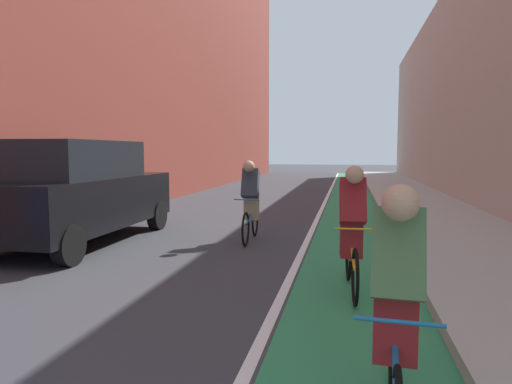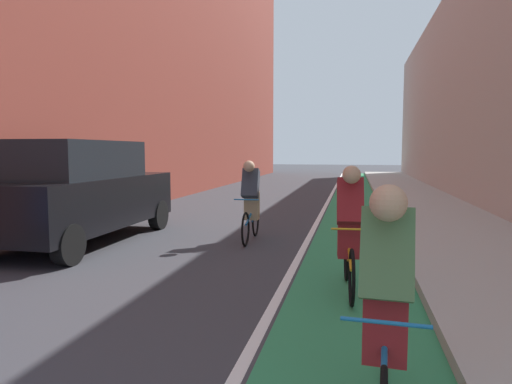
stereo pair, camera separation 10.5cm
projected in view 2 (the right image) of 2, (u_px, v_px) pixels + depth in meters
The scene contains 10 objects.
ground_plane at pixel (268, 206), 14.73m from camera, with size 89.53×89.53×0.00m, color #38383D.
bike_lane_paint at pixel (354, 201), 16.10m from camera, with size 1.60×40.70×0.00m, color #2D8451.
lane_divider_stripe at pixel (328, 201), 16.29m from camera, with size 0.12×40.70×0.00m, color white.
sidewalk_right at pixel (418, 201), 15.64m from camera, with size 2.76×40.70×0.14m, color #A8A59E.
building_facade_left at pixel (141, 6), 17.14m from camera, with size 3.00×40.70×14.49m.
building_facade_right at pixel (488, 86), 16.67m from camera, with size 2.40×36.70×8.30m, color #B2ADA3.
parked_suv_black at pixel (81, 191), 8.77m from camera, with size 1.86×4.50×1.98m.
cyclist_lead at pixel (386, 300), 2.89m from camera, with size 0.48×1.69×1.60m.
cyclist_mid at pixel (349, 229), 5.71m from camera, with size 0.48×1.72×1.62m.
cyclist_trailing at pixel (251, 201), 8.99m from camera, with size 0.48×1.70×1.60m.
Camera 2 is at (2.70, 1.97, 1.79)m, focal length 31.85 mm.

